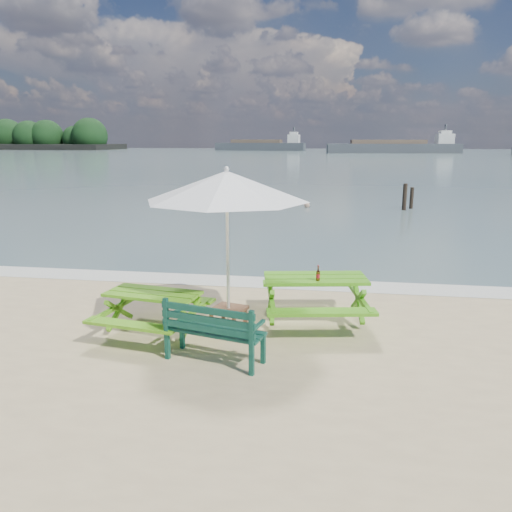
% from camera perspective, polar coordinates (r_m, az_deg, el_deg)
% --- Properties ---
extents(sea, '(300.00, 300.00, 0.00)m').
position_cam_1_polar(sea, '(91.29, 7.88, 11.13)').
color(sea, slate).
rests_on(sea, ground).
extents(foam_strip, '(22.00, 0.90, 0.01)m').
position_cam_1_polar(foam_strip, '(11.40, -0.05, -2.99)').
color(foam_strip, silver).
rests_on(foam_strip, ground).
extents(picnic_table_left, '(1.79, 1.93, 0.73)m').
position_cam_1_polar(picnic_table_left, '(8.53, -11.60, -6.52)').
color(picnic_table_left, '#569E18').
rests_on(picnic_table_left, ground).
extents(picnic_table_right, '(2.08, 2.25, 0.85)m').
position_cam_1_polar(picnic_table_right, '(8.91, 6.73, -5.08)').
color(picnic_table_right, '#499917').
rests_on(picnic_table_right, ground).
extents(park_bench, '(1.54, 0.84, 0.90)m').
position_cam_1_polar(park_bench, '(7.44, -4.72, -9.88)').
color(park_bench, '#0E3D30').
rests_on(park_bench, ground).
extents(side_table, '(0.67, 0.67, 0.35)m').
position_cam_1_polar(side_table, '(8.71, -3.15, -6.99)').
color(side_table, brown).
rests_on(side_table, ground).
extents(patio_umbrella, '(3.35, 3.35, 2.69)m').
position_cam_1_polar(patio_umbrella, '(8.21, -3.35, 7.99)').
color(patio_umbrella, silver).
rests_on(patio_umbrella, ground).
extents(beer_bottle, '(0.07, 0.07, 0.26)m').
position_cam_1_polar(beer_bottle, '(8.53, 7.10, -2.24)').
color(beer_bottle, brown).
rests_on(beer_bottle, picnic_table_right).
extents(swimmer, '(0.62, 0.45, 1.60)m').
position_cam_1_polar(swimmer, '(24.23, 5.76, 4.27)').
color(swimmer, tan).
rests_on(swimmer, ground).
extents(mooring_pilings, '(0.58, 0.78, 1.41)m').
position_cam_1_polar(mooring_pilings, '(24.19, 16.91, 6.20)').
color(mooring_pilings, black).
rests_on(mooring_pilings, ground).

